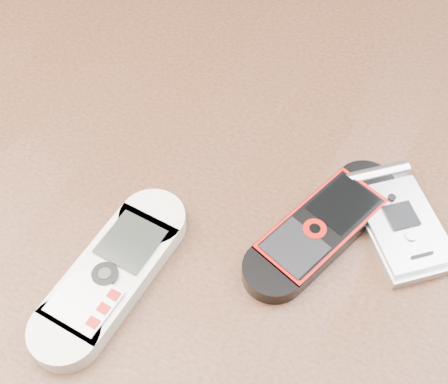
{
  "coord_description": "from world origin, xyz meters",
  "views": [
    {
      "loc": [
        0.12,
        -0.23,
        1.12
      ],
      "look_at": [
        0.01,
        0.0,
        0.76
      ],
      "focal_mm": 50.0,
      "sensor_mm": 36.0,
      "label": 1
    }
  ],
  "objects_px": {
    "table": "(219,268)",
    "nokia_black_red": "(322,227)",
    "nokia_white": "(112,274)",
    "motorola_razr": "(401,224)"
  },
  "relations": [
    {
      "from": "nokia_white",
      "to": "nokia_black_red",
      "type": "distance_m",
      "value": 0.15
    },
    {
      "from": "table",
      "to": "motorola_razr",
      "type": "bearing_deg",
      "value": 13.7
    },
    {
      "from": "motorola_razr",
      "to": "nokia_white",
      "type": "bearing_deg",
      "value": 176.06
    },
    {
      "from": "nokia_white",
      "to": "motorola_razr",
      "type": "height_order",
      "value": "nokia_white"
    },
    {
      "from": "nokia_black_red",
      "to": "nokia_white",
      "type": "bearing_deg",
      "value": -119.94
    },
    {
      "from": "nokia_white",
      "to": "table",
      "type": "bearing_deg",
      "value": 74.12
    },
    {
      "from": "nokia_black_red",
      "to": "motorola_razr",
      "type": "height_order",
      "value": "same"
    },
    {
      "from": "table",
      "to": "motorola_razr",
      "type": "xyz_separation_m",
      "value": [
        0.13,
        0.03,
        0.11
      ]
    },
    {
      "from": "table",
      "to": "nokia_black_red",
      "type": "height_order",
      "value": "nokia_black_red"
    },
    {
      "from": "nokia_black_red",
      "to": "motorola_razr",
      "type": "bearing_deg",
      "value": 48.26
    }
  ]
}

